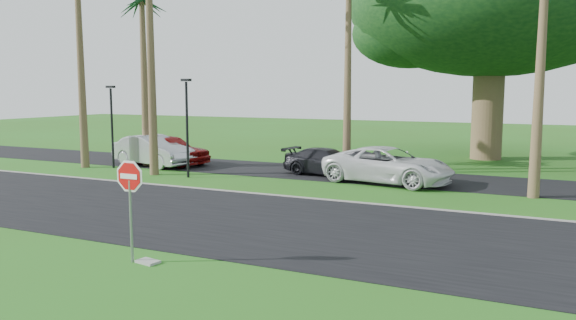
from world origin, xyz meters
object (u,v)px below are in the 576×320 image
Objects in this scene: stop_sign_near at (130,190)px; car_silver at (153,151)px; car_red at (168,150)px; car_dark at (328,162)px; car_minivan at (388,166)px.

stop_sign_near is 17.46m from car_silver.
stop_sign_near is 0.54× the size of car_red.
car_red reaches higher than car_silver.
stop_sign_near is at bearing -140.41° from car_red.
car_red is at bearing 96.98° from car_dark.
car_minivan is at bearing -101.25° from car_dark.
stop_sign_near reaches higher than car_dark.
car_dark is 0.77× the size of car_minivan.
car_red reaches higher than car_minivan.
stop_sign_near is at bearing -170.88° from car_dark.
car_minivan is at bearing -78.70° from car_silver.
stop_sign_near is 14.95m from car_dark.
car_red reaches higher than car_dark.
car_minivan is (2.54, 13.86, -0.98)m from stop_sign_near.
car_minivan is (3.27, -1.04, 0.15)m from car_dark.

